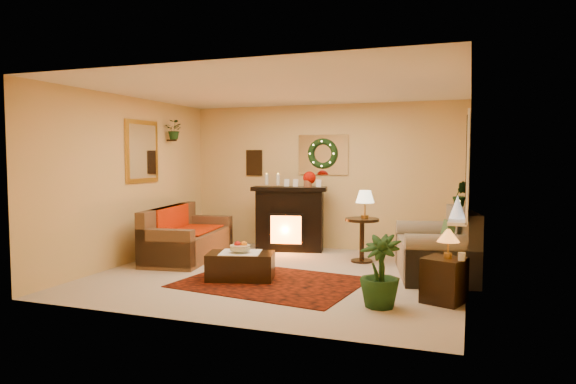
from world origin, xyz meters
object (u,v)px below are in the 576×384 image
(loveseat, at_px, (434,246))
(side_table_round, at_px, (362,242))
(coffee_table, at_px, (241,265))
(sofa, at_px, (189,232))
(fireplace, at_px, (290,220))
(end_table_square, at_px, (444,279))

(loveseat, distance_m, side_table_round, 1.28)
(loveseat, distance_m, coffee_table, 2.71)
(side_table_round, xyz_separation_m, coffee_table, (-1.30, -1.74, -0.11))
(sofa, height_order, loveseat, loveseat)
(fireplace, relative_size, coffee_table, 1.32)
(fireplace, distance_m, coffee_table, 2.29)
(side_table_round, relative_size, end_table_square, 1.35)
(sofa, height_order, side_table_round, sofa)
(fireplace, bearing_deg, sofa, -149.97)
(loveseat, bearing_deg, side_table_round, 141.28)
(side_table_round, bearing_deg, loveseat, -26.66)
(sofa, xyz_separation_m, coffee_table, (1.43, -1.08, -0.22))
(sofa, xyz_separation_m, fireplace, (1.34, 1.19, 0.12))
(sofa, height_order, end_table_square, sofa)
(sofa, bearing_deg, loveseat, -6.70)
(fireplace, bearing_deg, side_table_round, -32.27)
(side_table_round, bearing_deg, fireplace, 159.20)
(fireplace, height_order, end_table_square, fireplace)
(fireplace, bearing_deg, coffee_table, -99.07)
(coffee_table, bearing_deg, loveseat, 10.32)
(sofa, distance_m, loveseat, 3.88)
(end_table_square, xyz_separation_m, coffee_table, (-2.64, 0.19, -0.06))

